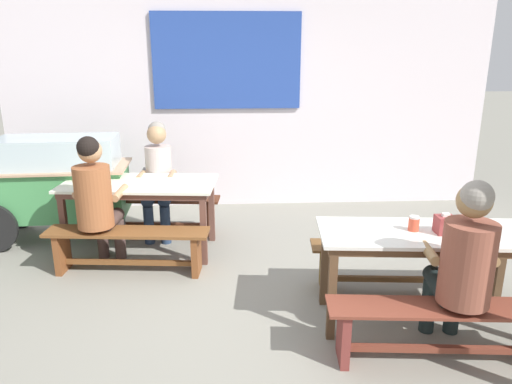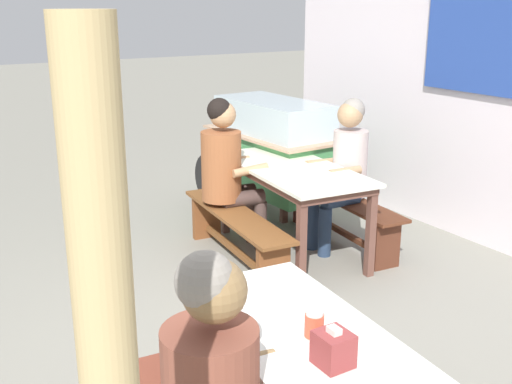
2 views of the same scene
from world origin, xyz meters
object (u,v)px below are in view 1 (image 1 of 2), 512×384
object	(u,v)px
bench_near_back	(403,261)
tissue_box	(445,225)
person_center_facing	(158,173)
condiment_jar	(414,224)
dining_table_far	(140,189)
person_near_front	(463,260)
dining_table_near	(425,242)
person_left_back_turned	(96,196)
bench_far_front	(128,244)
bench_far_back	(154,209)
bench_near_front	(443,326)
food_cart	(58,180)

from	to	relation	value
bench_near_back	tissue_box	size ratio (longest dim) A/B	10.44
person_center_facing	condiment_jar	bearing A→B (deg)	-41.65
dining_table_far	tissue_box	xyz separation A→B (m)	(2.50, -1.55, 0.15)
person_near_front	person_center_facing	bearing A→B (deg)	133.95
dining_table_near	person_left_back_turned	bearing A→B (deg)	158.23
bench_far_front	bench_near_back	xyz separation A→B (m)	(2.47, -0.49, -0.01)
person_left_back_turned	person_near_front	size ratio (longest dim) A/B	1.02
person_left_back_turned	tissue_box	size ratio (longest dim) A/B	8.48
tissue_box	dining_table_near	bearing A→B (deg)	162.14
bench_far_front	person_center_facing	size ratio (longest dim) A/B	1.20
bench_near_back	person_near_front	bearing A→B (deg)	-88.66
bench_far_back	tissue_box	xyz separation A→B (m)	(2.45, -2.06, 0.54)
dining_table_far	condiment_jar	size ratio (longest dim) A/B	14.23
dining_table_near	bench_far_back	bearing A→B (deg)	139.10
bench_near_front	tissue_box	distance (m)	0.74
bench_far_back	tissue_box	bearing A→B (deg)	-40.05
dining_table_near	condiment_jar	bearing A→B (deg)	162.39
dining_table_near	bench_far_front	size ratio (longest dim) A/B	1.05
person_left_back_turned	person_near_front	xyz separation A→B (m)	(2.77, -1.53, -0.01)
person_center_facing	bench_near_back	bearing A→B (deg)	-32.10
bench_near_back	food_cart	world-z (taller)	food_cart
dining_table_far	dining_table_near	size ratio (longest dim) A/B	0.98
dining_table_far	person_center_facing	xyz separation A→B (m)	(0.13, 0.44, 0.06)
bench_far_back	condiment_jar	world-z (taller)	condiment_jar
dining_table_far	condiment_jar	distance (m)	2.73
bench_near_front	person_left_back_turned	distance (m)	3.14
dining_table_far	food_cart	bearing A→B (deg)	156.33
bench_near_back	food_cart	size ratio (longest dim) A/B	0.88
dining_table_far	bench_far_back	size ratio (longest dim) A/B	1.05
person_center_facing	tissue_box	xyz separation A→B (m)	(2.37, -1.99, 0.09)
bench_near_back	person_center_facing	size ratio (longest dim) A/B	1.25
dining_table_far	person_center_facing	distance (m)	0.46
bench_near_back	condiment_jar	bearing A→B (deg)	-105.57
tissue_box	condiment_jar	world-z (taller)	tissue_box
dining_table_near	tissue_box	bearing A→B (deg)	-17.86
condiment_jar	bench_near_back	bearing A→B (deg)	74.43
bench_near_front	person_center_facing	world-z (taller)	person_center_facing
person_left_back_turned	tissue_box	xyz separation A→B (m)	(2.82, -1.12, 0.08)
dining_table_near	bench_near_back	xyz separation A→B (m)	(0.04, 0.51, -0.39)
dining_table_near	bench_near_front	world-z (taller)	dining_table_near
tissue_box	person_center_facing	bearing A→B (deg)	139.98
food_cart	person_near_front	distance (m)	4.16
bench_near_back	tissue_box	bearing A→B (deg)	-82.54
bench_near_back	bench_near_front	size ratio (longest dim) A/B	1.03
tissue_box	dining_table_far	bearing A→B (deg)	148.20
bench_far_back	person_near_front	xyz separation A→B (m)	(2.40, -2.47, 0.45)
bench_near_back	person_left_back_turned	world-z (taller)	person_left_back_turned
bench_far_back	person_center_facing	size ratio (longest dim) A/B	1.17
bench_near_front	dining_table_near	bearing A→B (deg)	85.10
bench_far_front	person_left_back_turned	distance (m)	0.54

